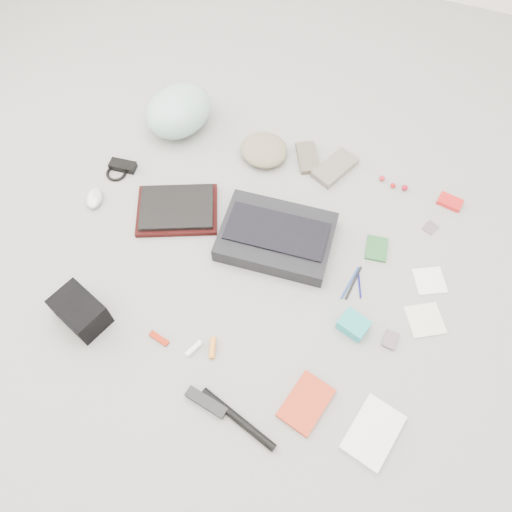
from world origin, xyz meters
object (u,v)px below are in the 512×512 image
(bike_helmet, at_px, (179,111))
(messenger_bag, at_px, (276,237))
(camera_bag, at_px, (80,311))
(book_red, at_px, (306,403))
(laptop, at_px, (177,207))
(accordion_wallet, at_px, (354,325))

(bike_helmet, bearing_deg, messenger_bag, -17.03)
(messenger_bag, height_order, camera_bag, camera_bag)
(messenger_bag, bearing_deg, book_red, -66.14)
(messenger_bag, bearing_deg, laptop, 176.29)
(messenger_bag, height_order, laptop, messenger_bag)
(camera_bag, bearing_deg, book_red, 19.69)
(accordion_wallet, bearing_deg, laptop, -178.63)
(laptop, bearing_deg, accordion_wallet, -39.22)
(messenger_bag, xyz_separation_m, laptop, (-0.44, -0.01, -0.00))
(bike_helmet, xyz_separation_m, book_red, (0.96, -1.03, -0.09))
(bike_helmet, bearing_deg, book_red, -29.19)
(bike_helmet, bearing_deg, accordion_wallet, -16.18)
(book_red, xyz_separation_m, accordion_wallet, (0.08, 0.33, 0.02))
(camera_bag, bearing_deg, messenger_bag, 65.91)
(bike_helmet, xyz_separation_m, accordion_wallet, (1.04, -0.70, -0.07))
(book_red, relative_size, accordion_wallet, 1.86)
(messenger_bag, relative_size, bike_helmet, 1.34)
(laptop, xyz_separation_m, bike_helmet, (-0.20, 0.46, 0.07))
(laptop, bearing_deg, book_red, -59.97)
(laptop, relative_size, book_red, 1.60)
(camera_bag, xyz_separation_m, book_red, (0.88, -0.01, -0.05))
(book_red, distance_m, accordion_wallet, 0.34)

